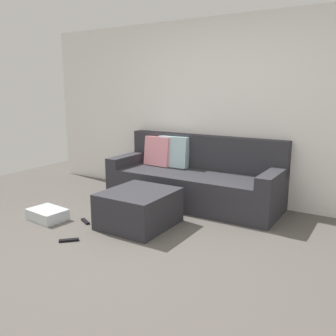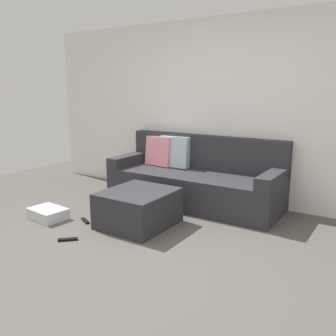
{
  "view_description": "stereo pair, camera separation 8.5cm",
  "coord_description": "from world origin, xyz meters",
  "px_view_note": "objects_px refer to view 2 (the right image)",
  "views": [
    {
      "loc": [
        1.94,
        -2.33,
        1.52
      ],
      "look_at": [
        -0.32,
        1.31,
        0.58
      ],
      "focal_mm": 38.58,
      "sensor_mm": 36.0,
      "label": 1
    },
    {
      "loc": [
        2.01,
        -2.28,
        1.52
      ],
      "look_at": [
        -0.32,
        1.31,
        0.58
      ],
      "focal_mm": 38.58,
      "sensor_mm": 36.0,
      "label": 2
    }
  ],
  "objects_px": {
    "remote_by_storage_bin": "(85,221)",
    "remote_near_ottoman": "(68,239)",
    "storage_bin": "(48,213)",
    "remote_under_side_table": "(41,213)",
    "couch_sectional": "(194,180)",
    "ottoman": "(138,208)"
  },
  "relations": [
    {
      "from": "storage_bin",
      "to": "remote_under_side_table",
      "type": "bearing_deg",
      "value": 164.84
    },
    {
      "from": "storage_bin",
      "to": "remote_under_side_table",
      "type": "xyz_separation_m",
      "value": [
        -0.21,
        0.06,
        -0.05
      ]
    },
    {
      "from": "couch_sectional",
      "to": "remote_by_storage_bin",
      "type": "bearing_deg",
      "value": -118.32
    },
    {
      "from": "remote_under_side_table",
      "to": "storage_bin",
      "type": "bearing_deg",
      "value": -19.24
    },
    {
      "from": "remote_by_storage_bin",
      "to": "remote_near_ottoman",
      "type": "bearing_deg",
      "value": -36.95
    },
    {
      "from": "couch_sectional",
      "to": "ottoman",
      "type": "bearing_deg",
      "value": -96.82
    },
    {
      "from": "couch_sectional",
      "to": "remote_under_side_table",
      "type": "bearing_deg",
      "value": -133.78
    },
    {
      "from": "couch_sectional",
      "to": "remote_by_storage_bin",
      "type": "height_order",
      "value": "couch_sectional"
    },
    {
      "from": "couch_sectional",
      "to": "storage_bin",
      "type": "distance_m",
      "value": 1.91
    },
    {
      "from": "remote_near_ottoman",
      "to": "remote_under_side_table",
      "type": "relative_size",
      "value": 1.03
    },
    {
      "from": "remote_by_storage_bin",
      "to": "ottoman",
      "type": "bearing_deg",
      "value": 50.05
    },
    {
      "from": "couch_sectional",
      "to": "remote_near_ottoman",
      "type": "bearing_deg",
      "value": -104.62
    },
    {
      "from": "couch_sectional",
      "to": "storage_bin",
      "type": "xyz_separation_m",
      "value": [
        -1.17,
        -1.5,
        -0.26
      ]
    },
    {
      "from": "couch_sectional",
      "to": "remote_by_storage_bin",
      "type": "relative_size",
      "value": 12.1
    },
    {
      "from": "storage_bin",
      "to": "remote_under_side_table",
      "type": "distance_m",
      "value": 0.23
    },
    {
      "from": "storage_bin",
      "to": "remote_near_ottoman",
      "type": "bearing_deg",
      "value": -24.56
    },
    {
      "from": "remote_near_ottoman",
      "to": "couch_sectional",
      "type": "bearing_deg",
      "value": 30.85
    },
    {
      "from": "ottoman",
      "to": "remote_by_storage_bin",
      "type": "bearing_deg",
      "value": -156.16
    },
    {
      "from": "remote_under_side_table",
      "to": "remote_by_storage_bin",
      "type": "bearing_deg",
      "value": 5.22
    },
    {
      "from": "storage_bin",
      "to": "remote_under_side_table",
      "type": "relative_size",
      "value": 2.28
    },
    {
      "from": "remote_near_ottoman",
      "to": "remote_by_storage_bin",
      "type": "xyz_separation_m",
      "value": [
        -0.24,
        0.48,
        0.0
      ]
    },
    {
      "from": "storage_bin",
      "to": "remote_under_side_table",
      "type": "height_order",
      "value": "storage_bin"
    }
  ]
}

